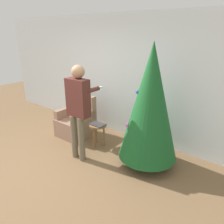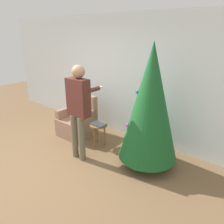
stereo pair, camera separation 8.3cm
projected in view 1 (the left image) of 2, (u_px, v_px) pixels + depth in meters
The scene contains 7 objects.
ground_plane at pixel (40, 173), 3.83m from camera, with size 14.00×14.00×0.00m, color brown.
wall_back at pixel (117, 77), 5.00m from camera, with size 8.00×0.06×2.70m.
christmas_tree at pixel (150, 103), 3.69m from camera, with size 1.04×1.04×2.21m.
armchair at pixel (77, 122), 5.15m from camera, with size 0.71×0.72×0.94m.
person_standing at pixel (78, 104), 3.94m from camera, with size 0.46×0.57×1.80m.
side_stool at pixel (98, 128), 4.62m from camera, with size 0.37×0.37×0.49m.
laptop at pixel (98, 124), 4.59m from camera, with size 0.32×0.22×0.02m.
Camera 1 is at (2.96, -1.75, 2.35)m, focal length 35.00 mm.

